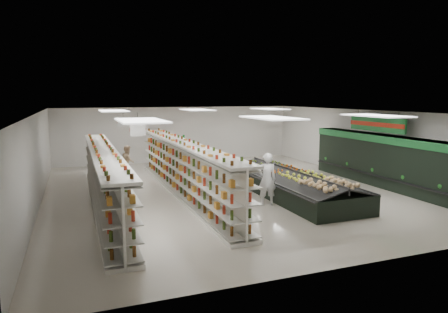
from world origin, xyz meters
name	(u,v)px	position (x,y,z in m)	size (l,w,h in m)	color
floor	(226,190)	(0.00, 0.00, 0.00)	(16.00, 16.00, 0.00)	beige
ceiling	(226,112)	(0.00, 0.00, 3.20)	(14.00, 16.00, 0.02)	white
wall_back	(178,134)	(0.00, 8.00, 1.60)	(14.00, 0.02, 3.20)	silver
wall_front	(354,198)	(0.00, -8.00, 1.60)	(14.00, 0.02, 3.20)	silver
wall_left	(37,161)	(-7.00, 0.00, 1.60)	(0.02, 16.00, 3.20)	silver
wall_right	(366,144)	(7.00, 0.00, 1.60)	(0.02, 16.00, 3.20)	silver
produce_wall_case	(380,157)	(6.53, -1.50, 1.24)	(0.93, 8.00, 2.20)	black
aisle_sign_near	(138,130)	(-3.80, -2.00, 2.75)	(0.52, 0.06, 0.75)	white
aisle_sign_far	(123,122)	(-3.80, 2.00, 2.75)	(0.52, 0.06, 0.75)	white
hortifruti_banner	(377,124)	(6.25, -1.50, 2.65)	(0.12, 3.20, 0.95)	#1D6D30
gondola_left	(104,180)	(-4.83, -0.78, 0.92)	(0.87, 11.55, 2.00)	white
gondola_center	(184,171)	(-1.81, -0.13, 0.95)	(1.05, 11.96, 2.07)	white
produce_island	(292,184)	(2.08, -1.77, 0.47)	(2.55, 6.92, 1.03)	black
soda_endcap	(176,152)	(-0.47, 6.51, 0.77)	(1.44, 1.19, 1.58)	red
shopper_main	(267,179)	(0.51, -2.71, 0.94)	(0.68, 0.45, 1.87)	white
shopper_background	(128,161)	(-3.38, 4.47, 0.74)	(0.72, 0.44, 1.48)	#95855C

